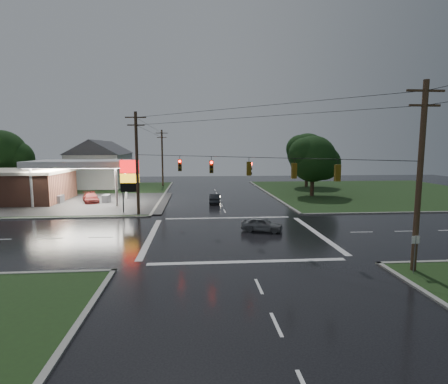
{
  "coord_description": "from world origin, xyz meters",
  "views": [
    {
      "loc": [
        -3.26,
        -28.42,
        7.29
      ],
      "look_at": [
        -0.57,
        4.84,
        3.0
      ],
      "focal_mm": 28.0,
      "sensor_mm": 36.0,
      "label": 1
    }
  ],
  "objects": [
    {
      "name": "grass_nw",
      "position": [
        -26.0,
        26.0,
        0.04
      ],
      "size": [
        36.0,
        36.0,
        0.08
      ],
      "primitive_type": "cube",
      "color": "#1D3116",
      "rests_on": "ground"
    },
    {
      "name": "house_far",
      "position": [
        -21.95,
        48.0,
        4.41
      ],
      "size": [
        11.05,
        8.48,
        8.6
      ],
      "color": "silver",
      "rests_on": "ground"
    },
    {
      "name": "gas_station",
      "position": [
        -25.68,
        19.7,
        2.55
      ],
      "size": [
        26.2,
        18.0,
        5.6
      ],
      "color": "#2D2D2D",
      "rests_on": "ground"
    },
    {
      "name": "utility_pole_n",
      "position": [
        -9.5,
        38.0,
        5.47
      ],
      "size": [
        2.2,
        0.32,
        10.5
      ],
      "color": "#382619",
      "rests_on": "ground"
    },
    {
      "name": "utility_pole_se",
      "position": [
        9.5,
        -9.5,
        5.72
      ],
      "size": [
        2.2,
        0.32,
        11.0
      ],
      "color": "#382619",
      "rests_on": "ground"
    },
    {
      "name": "traffic_signals",
      "position": [
        0.02,
        -0.02,
        6.48
      ],
      "size": [
        26.87,
        26.87,
        1.47
      ],
      "color": "black",
      "rests_on": "ground"
    },
    {
      "name": "tree_ne_far",
      "position": [
        17.15,
        33.99,
        6.18
      ],
      "size": [
        8.46,
        7.2,
        9.8
      ],
      "color": "black",
      "rests_on": "ground"
    },
    {
      "name": "pylon_sign",
      "position": [
        -10.5,
        10.5,
        4.01
      ],
      "size": [
        2.0,
        0.35,
        6.0
      ],
      "color": "#59595E",
      "rests_on": "ground"
    },
    {
      "name": "car_crossing",
      "position": [
        2.45,
        1.04,
        0.61
      ],
      "size": [
        3.88,
        2.56,
        1.23
      ],
      "primitive_type": "imported",
      "rotation": [
        0.0,
        0.0,
        1.23
      ],
      "color": "slate",
      "rests_on": "ground"
    },
    {
      "name": "car_north",
      "position": [
        -0.8,
        16.8,
        0.63
      ],
      "size": [
        1.65,
        3.91,
        1.26
      ],
      "primitive_type": "imported",
      "rotation": [
        0.0,
        0.0,
        3.06
      ],
      "color": "black",
      "rests_on": "ground"
    },
    {
      "name": "utility_pole_nw",
      "position": [
        -9.5,
        9.5,
        5.72
      ],
      "size": [
        2.2,
        0.32,
        11.0
      ],
      "color": "#382619",
      "rests_on": "ground"
    },
    {
      "name": "house_near",
      "position": [
        -20.95,
        36.0,
        4.41
      ],
      "size": [
        11.05,
        8.48,
        8.6
      ],
      "color": "silver",
      "rests_on": "ground"
    },
    {
      "name": "tree_nw_behind",
      "position": [
        -33.84,
        29.99,
        6.18
      ],
      "size": [
        8.93,
        7.6,
        10.0
      ],
      "color": "black",
      "rests_on": "ground"
    },
    {
      "name": "car_pump",
      "position": [
        -17.15,
        18.5,
        0.64
      ],
      "size": [
        3.33,
        4.79,
        1.29
      ],
      "primitive_type": "imported",
      "rotation": [
        0.0,
        0.0,
        0.38
      ],
      "color": "#541513",
      "rests_on": "ground"
    },
    {
      "name": "ground",
      "position": [
        0.0,
        0.0,
        0.0
      ],
      "size": [
        120.0,
        120.0,
        0.0
      ],
      "primitive_type": "plane",
      "color": "black",
      "rests_on": "ground"
    },
    {
      "name": "grass_ne",
      "position": [
        26.0,
        26.0,
        0.04
      ],
      "size": [
        36.0,
        36.0,
        0.08
      ],
      "primitive_type": "cube",
      "color": "#1D3116",
      "rests_on": "ground"
    },
    {
      "name": "tree_ne_near",
      "position": [
        14.14,
        21.99,
        5.56
      ],
      "size": [
        7.99,
        6.8,
        8.98
      ],
      "color": "black",
      "rests_on": "ground"
    }
  ]
}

